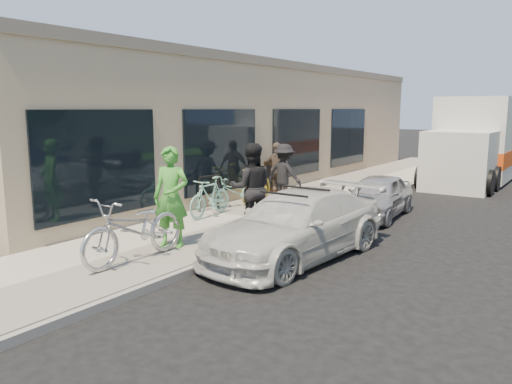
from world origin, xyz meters
The scene contains 17 objects.
ground centered at (0.00, 0.00, 0.00)m, with size 120.00×120.00×0.00m, color black.
sidewalk centered at (-2.00, 3.00, 0.07)m, with size 3.00×34.00×0.15m, color #A6A095.
curb centered at (-0.45, 3.00, 0.07)m, with size 0.12×34.00×0.13m, color gray.
storefront centered at (-5.24, 7.99, 2.12)m, with size 3.60×20.00×4.22m.
bike_rack centered at (-3.16, 3.04, 0.70)m, with size 0.20×0.63×0.91m.
sandwich_board centered at (-3.18, 6.18, 0.67)m, with size 0.82×0.82×1.01m.
sedan_white centered at (0.48, 1.24, 0.61)m, with size 2.14×4.37×1.26m.
sedan_silver centered at (0.36, 5.46, 0.53)m, with size 1.26×3.14×1.07m, color #9D9DA3.
moving_truck centered at (1.00, 13.44, 1.39)m, with size 2.47×6.41×3.13m.
tandem_bike centered at (-1.39, -0.94, 0.72)m, with size 0.75×2.16×1.13m, color silver.
woman_rider centered at (-1.54, 0.08, 1.09)m, with size 0.69×0.45×1.89m, color green.
man_standing centered at (-0.97, 1.85, 1.08)m, with size 0.91×0.71×1.87m, color black.
cruiser_bike_a centered at (-2.68, 2.53, 0.62)m, with size 0.45×1.58×0.95m, color #7FBEAA.
cruiser_bike_b centered at (-2.85, 3.85, 0.55)m, with size 0.54×1.54×0.81m, color #7FBEAA.
cruiser_bike_c centered at (-2.93, 4.81, 0.64)m, with size 0.46×1.62×0.97m, color yellow.
bystander_a centered at (-2.10, 4.94, 0.97)m, with size 1.05×0.61×1.63m, color black.
bystander_b centered at (-2.68, 5.47, 0.96)m, with size 0.95×0.40×1.63m, color brown.
Camera 1 is at (5.00, -6.46, 2.72)m, focal length 35.00 mm.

